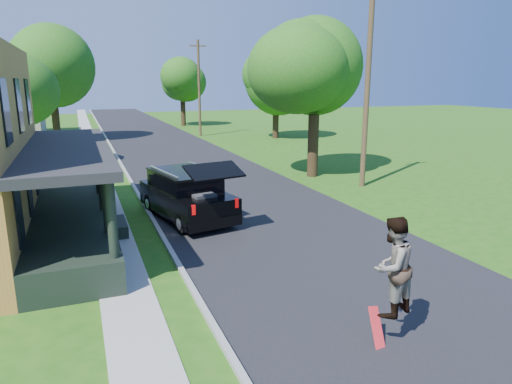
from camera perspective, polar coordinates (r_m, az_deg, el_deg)
name	(u,v)px	position (r m, az deg, el deg)	size (l,w,h in m)	color
ground	(346,277)	(12.68, 11.21, -10.41)	(140.00, 140.00, 0.00)	#1E5410
street	(183,160)	(30.79, -9.05, 3.97)	(8.00, 120.00, 0.02)	black
curb	(120,164)	(30.22, -16.58, 3.38)	(0.15, 120.00, 0.12)	gray
sidewalk	(95,166)	(30.14, -19.51, 3.13)	(1.30, 120.00, 0.03)	#999B92
black_suv	(187,195)	(17.44, -8.68, -0.35)	(2.91, 5.53, 2.45)	black
skateboarder	(392,267)	(9.29, 16.65, -8.93)	(1.16, 1.03, 2.01)	black
skateboard	(377,329)	(9.81, 14.86, -16.25)	(0.32, 0.52, 0.76)	red
tree_left_mid	(12,88)	(30.97, -28.20, 11.38)	(6.15, 6.32, 7.47)	black
tree_left_far	(49,63)	(44.26, -24.43, 14.51)	(8.63, 8.41, 10.36)	black
tree_right_near	(314,72)	(24.92, 7.28, 14.62)	(7.04, 6.72, 8.47)	black
tree_right_mid	(276,76)	(42.09, 2.46, 14.33)	(7.47, 7.27, 8.74)	black
tree_right_far	(181,78)	(54.68, -9.30, 13.89)	(5.69, 5.41, 8.18)	black
utility_pole_near	(368,76)	(22.92, 13.82, 13.93)	(1.62, 0.28, 10.43)	#402B1D
utility_pole_far	(199,87)	(43.93, -7.12, 12.84)	(1.49, 0.28, 8.79)	#402B1D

